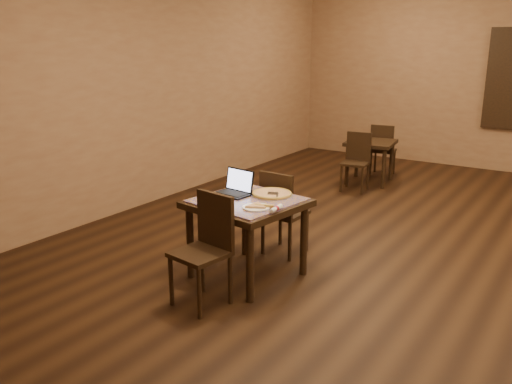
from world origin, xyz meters
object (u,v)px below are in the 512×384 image
Objects in this scene: laptop at (236,188)px; other_table_b_chair_near at (357,158)px; tiled_table at (247,210)px; other_table_b at (370,148)px; pizza_pan at (272,195)px; chair_main_far at (281,209)px; other_table_b_chair_far at (383,147)px; chair_main_near at (207,243)px.

laptop is 3.36m from other_table_b_chair_near.
other_table_b_chair_near is at bearing 99.99° from laptop.
laptop reaches higher than tiled_table.
other_table_b_chair_near is (-0.01, -0.50, -0.07)m from other_table_b.
chair_main_far is at bearing 107.90° from pizza_pan.
other_table_b_chair_near is (-0.51, 3.20, -0.29)m from pizza_pan.
other_table_b_chair_near is at bearing -80.09° from chair_main_far.
laptop is 0.42× the size of other_table_b_chair_far.
chair_main_near reaches higher than other_table_b_chair_far.
other_table_b is 0.50m from other_table_b_chair_far.
other_table_b_chair_far is (0.01, 0.50, -0.07)m from other_table_b.
laptop reaches higher than chair_main_near.
tiled_table is 0.29m from pizza_pan.
chair_main_far is (-0.00, 0.62, -0.15)m from tiled_table.
laptop is (-0.21, 0.72, 0.29)m from chair_main_near.
pizza_pan is 3.74m from other_table_b.
chair_main_far is at bearing 98.36° from tiled_table.
pizza_pan is at bearing 88.31° from other_table_b_chair_far.
chair_main_far reaches higher than other_table_b.
chair_main_far reaches higher than tiled_table.
other_table_b_chair_far is at bearing 102.77° from tiled_table.
pizza_pan is at bearing -90.65° from other_table_b.
chair_main_far reaches higher than pizza_pan.
laptop reaches higher than pizza_pan.
other_table_b is 0.93× the size of other_table_b_chair_far.
other_table_b is at bearing 103.52° from tiled_table.
chair_main_far is 1.06× the size of other_table_b_chair_far.
chair_main_near is 2.38× the size of pizza_pan.
other_table_b_chair_far is (0.02, 1.00, 0.00)m from other_table_b_chair_near.
chair_main_far is 2.85m from other_table_b_chair_near.
other_table_b is at bearing 103.35° from chair_main_near.
chair_main_far is at bearing 87.13° from other_table_b_chair_far.
laptop reaches higher than chair_main_far.
chair_main_near is 1.19× the size of other_table_b.
laptop is at bearing -95.08° from other_table_b_chair_near.
chair_main_far is at bearing 75.97° from laptop.
chair_main_near reaches higher than chair_main_far.
chair_main_near is 1.11× the size of other_table_b_chair_near.
other_table_b_chair_far is (-0.36, 3.82, -0.03)m from chair_main_far.
pizza_pan is 0.47× the size of other_table_b_chair_far.
chair_main_near is 5.07m from other_table_b_chair_far.
tiled_table is at bearing -20.46° from laptop.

